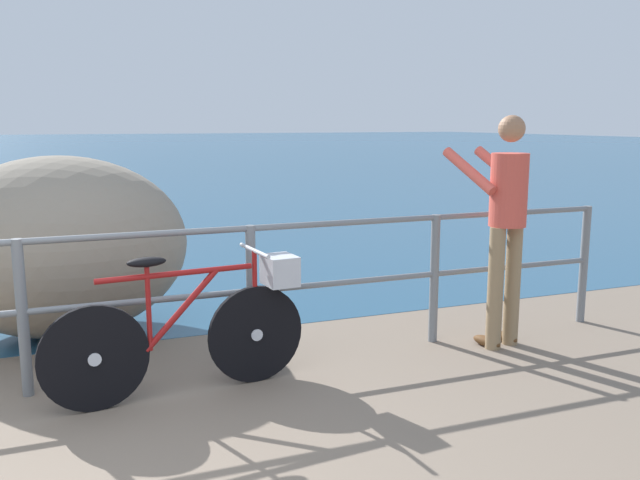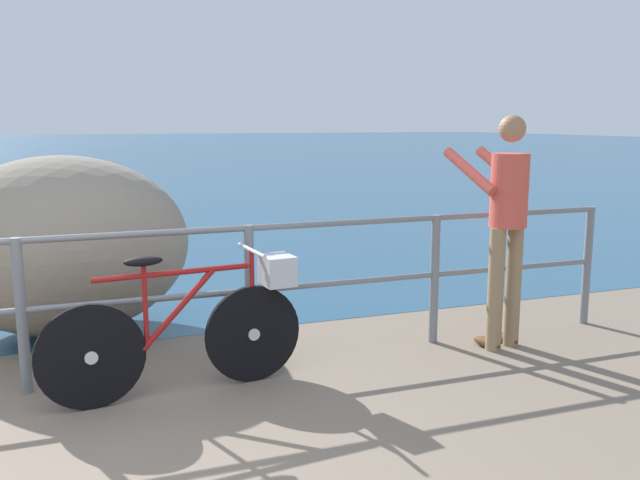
# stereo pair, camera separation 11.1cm
# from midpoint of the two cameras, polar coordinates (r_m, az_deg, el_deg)

# --- Properties ---
(ground_plane) EXTENTS (120.00, 120.00, 0.10)m
(ground_plane) POSITION_cam_midpoint_polar(r_m,az_deg,el_deg) (22.86, -22.06, 4.84)
(ground_plane) COLOR #756656
(sea_surface) EXTENTS (120.00, 90.00, 0.01)m
(sea_surface) POSITION_cam_midpoint_polar(r_m,az_deg,el_deg) (50.35, -21.79, 7.38)
(sea_surface) COLOR navy
(sea_surface) RESTS_ON ground_plane
(promenade_railing) EXTENTS (9.00, 0.07, 1.02)m
(promenade_railing) POSITION_cam_midpoint_polar(r_m,az_deg,el_deg) (4.64, -24.63, -4.52)
(promenade_railing) COLOR slate
(promenade_railing) RESTS_ON ground_plane
(bicycle) EXTENTS (1.70, 0.48, 0.92)m
(bicycle) POSITION_cam_midpoint_polar(r_m,az_deg,el_deg) (4.42, -10.72, -6.85)
(bicycle) COLOR black
(bicycle) RESTS_ON ground_plane
(person_at_railing) EXTENTS (0.55, 0.67, 1.78)m
(person_at_railing) POSITION_cam_midpoint_polar(r_m,az_deg,el_deg) (5.29, 14.82, 1.63)
(person_at_railing) COLOR #8C7251
(person_at_railing) RESTS_ON ground_plane
(breakwater_boulder_main) EXTENTS (2.02, 1.58, 1.47)m
(breakwater_boulder_main) POSITION_cam_midpoint_polar(r_m,az_deg,el_deg) (5.86, -21.59, -0.51)
(breakwater_boulder_main) COLOR gray
(breakwater_boulder_main) RESTS_ON ground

